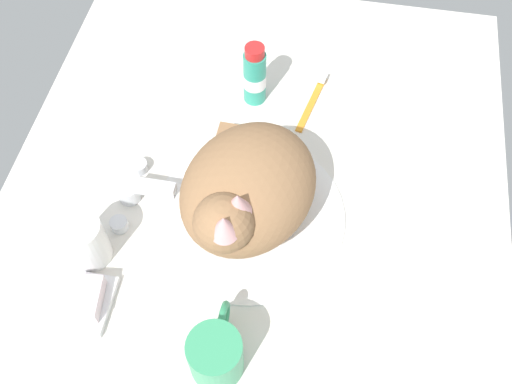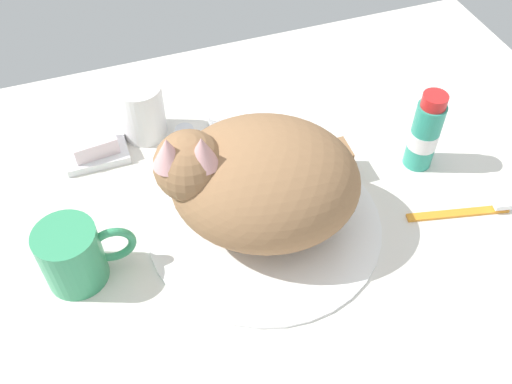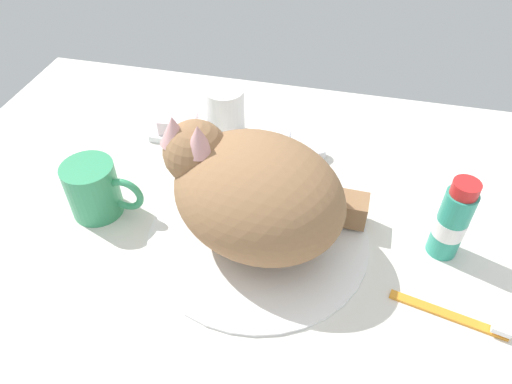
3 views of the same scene
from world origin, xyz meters
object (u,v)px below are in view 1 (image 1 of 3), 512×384
at_px(faucet, 136,191).
at_px(rinse_cup, 85,241).
at_px(cat, 245,191).
at_px(coffee_mug, 216,354).
at_px(toothbrush, 313,99).
at_px(soap_bar, 86,298).
at_px(toothpaste_bottle, 255,76).

bearing_deg(faucet, rinse_cup, 159.11).
bearing_deg(cat, coffee_mug, -179.19).
relative_size(coffee_mug, rinse_cup, 1.30).
bearing_deg(toothbrush, soap_bar, 148.63).
height_order(coffee_mug, toothbrush, coffee_mug).
bearing_deg(toothpaste_bottle, faucet, 148.90).
bearing_deg(toothbrush, rinse_cup, 141.14).
bearing_deg(toothbrush, coffee_mug, 171.80).
relative_size(rinse_cup, toothbrush, 0.63).
distance_m(faucet, toothbrush, 0.37).
bearing_deg(faucet, toothbrush, -44.57).
relative_size(rinse_cup, soap_bar, 1.40).
relative_size(cat, toothpaste_bottle, 2.32).
relative_size(coffee_mug, toothpaste_bottle, 0.93).
bearing_deg(coffee_mug, faucet, 37.62).
bearing_deg(rinse_cup, coffee_mug, -119.71).
relative_size(cat, toothbrush, 2.06).
relative_size(faucet, cat, 0.49).
height_order(faucet, coffee_mug, coffee_mug).
xyz_separation_m(cat, soap_bar, (-0.18, 0.20, -0.06)).
height_order(coffee_mug, toothpaste_bottle, toothpaste_bottle).
bearing_deg(toothpaste_bottle, coffee_mug, -175.94).
distance_m(soap_bar, toothpaste_bottle, 0.47).
bearing_deg(faucet, coffee_mug, -142.38).
height_order(faucet, cat, cat).
xyz_separation_m(soap_bar, toothpaste_bottle, (0.44, -0.17, 0.03)).
distance_m(cat, coffee_mug, 0.24).
xyz_separation_m(cat, rinse_cup, (-0.10, 0.22, -0.04)).
relative_size(faucet, toothbrush, 1.01).
bearing_deg(cat, soap_bar, 132.41).
relative_size(cat, soap_bar, 4.55).
bearing_deg(coffee_mug, toothbrush, -8.20).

